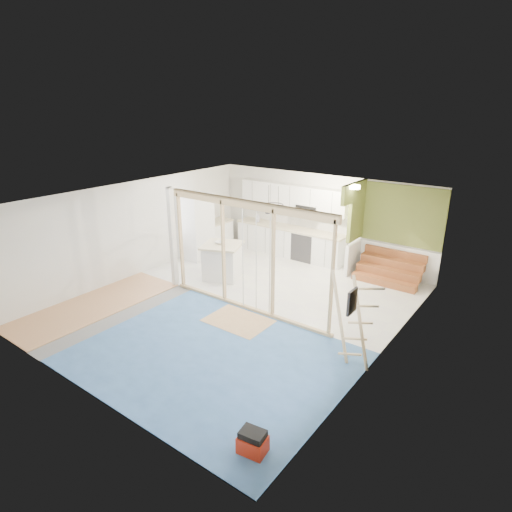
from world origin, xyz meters
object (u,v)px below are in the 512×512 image
Objects in this scene: fridge at (195,226)px; island at (222,261)px; toolbox at (253,443)px; ladder at (353,321)px.

island is (1.71, -0.75, -0.52)m from fridge.
island is 6.30m from toolbox.
fridge is 1.94m from island.
fridge is 4.81× the size of toolbox.
island is at bearing 126.33° from toolbox.
toolbox is 2.81m from ladder.
fridge is at bearing 148.19° from ladder.
fridge is 1.12× the size of ladder.
fridge is at bearing 131.31° from toolbox.
ladder is (6.29, -2.55, -0.09)m from fridge.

